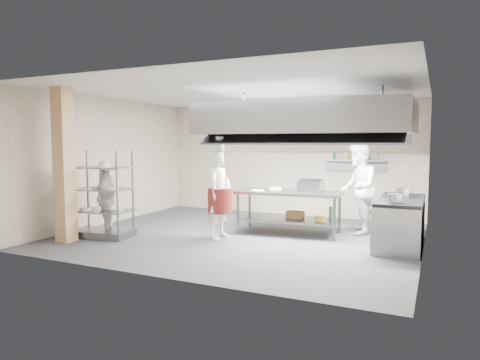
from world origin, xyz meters
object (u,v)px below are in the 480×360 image
at_px(chef_head, 219,195).
at_px(chef_line, 358,188).
at_px(cooking_range, 400,224).
at_px(pass_rack, 102,194).
at_px(griddle, 310,186).
at_px(chef_plating, 106,198).
at_px(island, 289,212).
at_px(stockpot, 402,193).

height_order(chef_head, chef_line, chef_line).
distance_m(cooking_range, chef_line, 1.32).
xyz_separation_m(pass_rack, chef_head, (2.25, 0.90, 0.00)).
bearing_deg(griddle, chef_line, 29.75).
distance_m(chef_line, griddle, 1.02).
bearing_deg(griddle, chef_plating, -150.93).
bearing_deg(island, chef_line, 19.36).
distance_m(pass_rack, stockpot, 5.97).
height_order(chef_head, stockpot, chef_head).
xyz_separation_m(cooking_range, chef_line, (-0.92, 0.76, 0.56)).
bearing_deg(chef_plating, pass_rack, -6.24).
height_order(cooking_range, chef_head, chef_head).
xyz_separation_m(island, chef_line, (1.34, 0.58, 0.52)).
bearing_deg(stockpot, chef_plating, -162.45).
height_order(island, pass_rack, pass_rack).
relative_size(island, cooking_range, 1.10).
height_order(chef_line, chef_plating, chef_line).
bearing_deg(chef_plating, stockpot, 84.58).
bearing_deg(chef_head, pass_rack, 115.56).
bearing_deg(chef_plating, cooking_range, 82.80).
xyz_separation_m(chef_head, chef_line, (2.46, 1.64, 0.09)).
relative_size(pass_rack, chef_line, 0.91).
bearing_deg(pass_rack, island, 21.14).
bearing_deg(chef_line, stockpot, 48.14).
bearing_deg(stockpot, griddle, 176.52).
relative_size(island, chef_head, 1.23).
xyz_separation_m(pass_rack, chef_line, (4.71, 2.54, 0.09)).
relative_size(island, chef_plating, 1.40).
height_order(chef_plating, griddle, chef_plating).
bearing_deg(island, chef_head, -140.75).
bearing_deg(chef_head, chef_line, -52.68).
height_order(cooking_range, chef_line, chef_line).
relative_size(cooking_range, stockpot, 7.85).
relative_size(chef_line, stockpot, 7.68).
xyz_separation_m(island, stockpot, (2.26, 0.01, 0.53)).
height_order(pass_rack, chef_plating, pass_rack).
bearing_deg(stockpot, chef_head, -162.48).
distance_m(pass_rack, chef_line, 5.35).
xyz_separation_m(chef_head, griddle, (1.56, 1.18, 0.13)).
distance_m(island, pass_rack, 3.92).
distance_m(chef_plating, stockpot, 5.96).
xyz_separation_m(cooking_range, stockpot, (0.00, 0.19, 0.57)).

